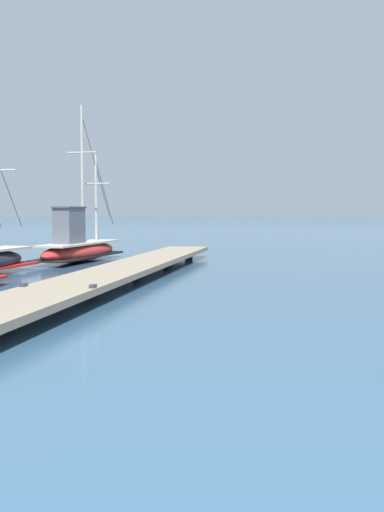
# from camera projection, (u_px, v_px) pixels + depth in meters

# --- Properties ---
(floating_dock) EXTENTS (2.81, 23.47, 0.53)m
(floating_dock) POSITION_uv_depth(u_px,v_px,m) (118.00, 272.00, 19.01)
(floating_dock) COLOR gray
(floating_dock) RESTS_ON ground
(fishing_boat_2) EXTENTS (1.73, 6.93, 6.45)m
(fishing_boat_2) POSITION_uv_depth(u_px,v_px,m) (78.00, 247.00, 27.15)
(fishing_boat_2) COLOR #AD2823
(fishing_boat_2) RESTS_ON ground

